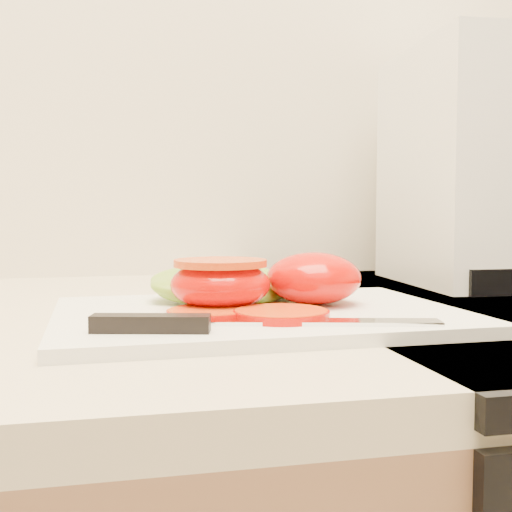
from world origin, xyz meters
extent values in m
cube|color=beige|center=(0.00, 1.68, 0.92)|extent=(3.92, 0.65, 0.03)
cube|color=silver|center=(0.11, 1.58, 0.94)|extent=(0.34, 0.25, 0.01)
ellipsoid|color=red|center=(0.16, 1.60, 0.96)|extent=(0.09, 0.09, 0.05)
ellipsoid|color=red|center=(0.08, 1.59, 0.96)|extent=(0.09, 0.09, 0.04)
cylinder|color=#B81000|center=(0.08, 1.59, 0.98)|extent=(0.08, 0.08, 0.01)
cylinder|color=orange|center=(0.12, 1.53, 0.94)|extent=(0.07, 0.07, 0.01)
cylinder|color=orange|center=(0.06, 1.56, 0.94)|extent=(0.06, 0.06, 0.01)
ellipsoid|color=#8BBB31|center=(0.09, 1.65, 0.95)|extent=(0.17, 0.13, 0.03)
cube|color=silver|center=(0.14, 1.50, 0.94)|extent=(0.17, 0.06, 0.00)
cube|color=black|center=(0.01, 1.50, 0.95)|extent=(0.08, 0.04, 0.01)
cube|color=white|center=(0.46, 1.81, 1.08)|extent=(0.22, 0.26, 0.30)
camera|label=1|loc=(-0.01, 1.06, 1.02)|focal=45.00mm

